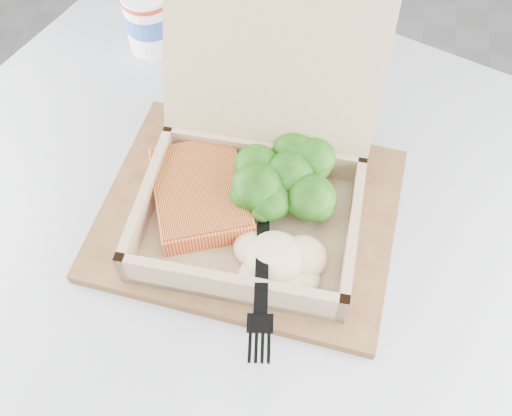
% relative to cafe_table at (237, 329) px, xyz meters
% --- Properties ---
extents(floor, '(4.00, 4.00, 0.00)m').
position_rel_cafe_table_xyz_m(floor, '(-0.35, 0.10, -0.56)').
color(floor, '#95969B').
rests_on(floor, ground).
extents(cafe_table, '(1.09, 1.09, 0.75)m').
position_rel_cafe_table_xyz_m(cafe_table, '(0.00, 0.00, 0.00)').
color(cafe_table, black).
rests_on(cafe_table, floor).
extents(serving_tray, '(0.33, 0.27, 0.01)m').
position_rel_cafe_table_xyz_m(serving_tray, '(0.01, 0.06, 0.20)').
color(serving_tray, brown).
rests_on(serving_tray, cafe_table).
extents(takeout_container, '(0.23, 0.25, 0.21)m').
position_rel_cafe_table_xyz_m(takeout_container, '(0.01, 0.08, 0.26)').
color(takeout_container, tan).
rests_on(takeout_container, serving_tray).
extents(salmon_fillet, '(0.14, 0.16, 0.03)m').
position_rel_cafe_table_xyz_m(salmon_fillet, '(-0.05, 0.06, 0.23)').
color(salmon_fillet, orange).
rests_on(salmon_fillet, takeout_container).
extents(broccoli_pile, '(0.13, 0.13, 0.05)m').
position_rel_cafe_table_xyz_m(broccoli_pile, '(0.04, 0.08, 0.24)').
color(broccoli_pile, '#307119').
rests_on(broccoli_pile, takeout_container).
extents(mashed_potatoes, '(0.10, 0.09, 0.03)m').
position_rel_cafe_table_xyz_m(mashed_potatoes, '(0.05, -0.01, 0.24)').
color(mashed_potatoes, '#D0C187').
rests_on(mashed_potatoes, takeout_container).
extents(plastic_fork, '(0.05, 0.17, 0.02)m').
position_rel_cafe_table_xyz_m(plastic_fork, '(0.03, -0.00, 0.25)').
color(plastic_fork, black).
rests_on(plastic_fork, mashed_potatoes).
extents(paper_cup, '(0.07, 0.07, 0.09)m').
position_rel_cafe_table_xyz_m(paper_cup, '(-0.19, 0.31, 0.24)').
color(paper_cup, white).
rests_on(paper_cup, cafe_table).
extents(receipt, '(0.10, 0.14, 0.00)m').
position_rel_cafe_table_xyz_m(receipt, '(0.07, 0.21, 0.20)').
color(receipt, white).
rests_on(receipt, cafe_table).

